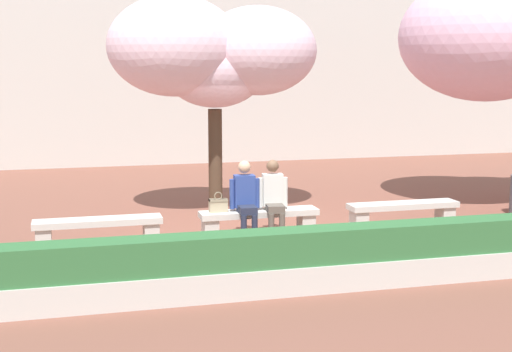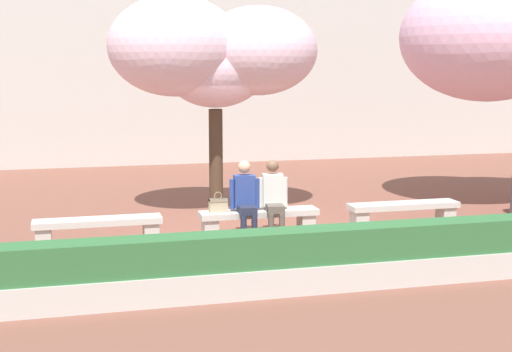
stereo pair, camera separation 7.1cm
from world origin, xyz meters
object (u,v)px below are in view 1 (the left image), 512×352
Objects in this scene: stone_bench_center at (403,210)px; cherry_tree_main at (212,54)px; person_seated_left at (245,197)px; stone_bench_west_end at (98,227)px; stone_bench_near_west at (259,218)px; handbag at (218,204)px; person_seated_right at (273,195)px.

stone_bench_center is 4.58m from cherry_tree_main.
cherry_tree_main is (-0.13, 2.09, 2.38)m from person_seated_left.
stone_bench_west_end is 0.49× the size of cherry_tree_main.
stone_bench_west_end and stone_bench_center have the same top height.
handbag is at bearing 178.07° from stone_bench_near_west.
stone_bench_near_west is at bearing 12.18° from person_seated_left.
person_seated_left is 0.47m from handbag.
person_seated_left is at bearing -9.77° from handbag.
stone_bench_center is 1.56× the size of person_seated_right.
stone_bench_west_end is 1.00× the size of stone_bench_near_west.
stone_bench_center is at bearing 1.06° from person_seated_left.
stone_bench_near_west is 2.65m from stone_bench_center.
person_seated_left reaches higher than stone_bench_near_west.
person_seated_left is at bearing -1.28° from stone_bench_west_end.
person_seated_left is (-0.25, -0.05, 0.39)m from stone_bench_near_west.
cherry_tree_main is (0.31, 2.02, 2.49)m from handbag.
person_seated_left is at bearing -167.82° from stone_bench_near_west.
stone_bench_near_west is 0.49× the size of cherry_tree_main.
stone_bench_center is 0.49× the size of cherry_tree_main.
stone_bench_center is 1.56× the size of person_seated_left.
handbag reaches higher than stone_bench_west_end.
person_seated_right reaches higher than stone_bench_west_end.
cherry_tree_main reaches higher than person_seated_left.
stone_bench_center is (5.30, 0.00, 0.00)m from stone_bench_west_end.
stone_bench_west_end is at bearing 178.72° from person_seated_left.
person_seated_right is at bearing -178.74° from stone_bench_center.
stone_bench_west_end is 5.30m from stone_bench_center.
stone_bench_near_west is 1.56× the size of person_seated_left.
stone_bench_west_end is 2.91m from person_seated_right.
stone_bench_near_west is 0.75m from handbag.
cherry_tree_main is at bearing 146.06° from stone_bench_center.
stone_bench_west_end is at bearing 180.00° from stone_bench_center.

